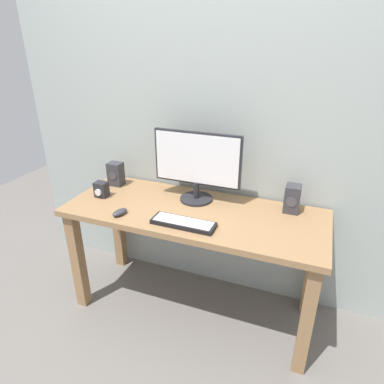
% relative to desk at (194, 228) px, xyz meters
% --- Properties ---
extents(ground_plane, '(6.00, 6.00, 0.00)m').
position_rel_desk_xyz_m(ground_plane, '(0.00, 0.00, -0.63)').
color(ground_plane, slate).
extents(wall_back, '(2.84, 0.04, 3.00)m').
position_rel_desk_xyz_m(wall_back, '(0.00, 0.35, 0.87)').
color(wall_back, '#9EA8A3').
rests_on(wall_back, ground_plane).
extents(desk, '(1.58, 0.62, 0.75)m').
position_rel_desk_xyz_m(desk, '(0.00, 0.00, 0.00)').
color(desk, '#936D47').
rests_on(desk, ground_plane).
extents(monitor, '(0.56, 0.21, 0.44)m').
position_rel_desk_xyz_m(monitor, '(-0.04, 0.15, 0.36)').
color(monitor, '#232328').
rests_on(monitor, desk).
extents(keyboard_primary, '(0.36, 0.12, 0.03)m').
position_rel_desk_xyz_m(keyboard_primary, '(0.01, -0.19, 0.14)').
color(keyboard_primary, black).
rests_on(keyboard_primary, desk).
extents(mouse, '(0.08, 0.11, 0.04)m').
position_rel_desk_xyz_m(mouse, '(-0.38, -0.21, 0.14)').
color(mouse, '#333338').
rests_on(mouse, desk).
extents(speaker_right, '(0.09, 0.10, 0.17)m').
position_rel_desk_xyz_m(speaker_right, '(0.55, 0.20, 0.21)').
color(speaker_right, '#333338').
rests_on(speaker_right, desk).
extents(speaker_left, '(0.10, 0.08, 0.16)m').
position_rel_desk_xyz_m(speaker_left, '(-0.65, 0.17, 0.20)').
color(speaker_left, '#333338').
rests_on(speaker_left, desk).
extents(audio_controller, '(0.08, 0.08, 0.10)m').
position_rel_desk_xyz_m(audio_controller, '(-0.63, -0.04, 0.17)').
color(audio_controller, '#232328').
rests_on(audio_controller, desk).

